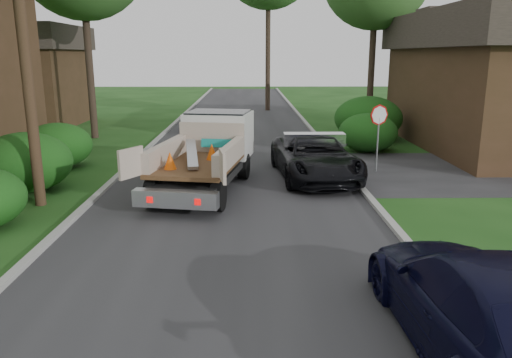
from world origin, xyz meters
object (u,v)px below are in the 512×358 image
Objects in this scene: flatbed_truck at (211,147)px; navy_suv at (483,304)px; stop_sign at (379,124)px; utility_pole at (21,17)px; house_left_far at (16,74)px; black_pickup at (315,157)px.

navy_suv is (4.55, -9.88, -0.48)m from flatbed_truck.
flatbed_truck is at bearing -164.76° from stop_sign.
flatbed_truck is 10.89m from navy_suv.
utility_pole is at bearing -40.49° from navy_suv.
utility_pole is 12.71m from navy_suv.
navy_suv is (17.30, -24.50, -2.28)m from house_left_far.
house_left_far is 19.48m from flatbed_truck.
stop_sign is 6.18m from flatbed_truck.
navy_suv is at bearing -89.50° from black_pickup.
flatbed_truck is at bearing -48.90° from house_left_far.
stop_sign is 0.46× the size of navy_suv.
utility_pole is (-10.68, -4.02, 3.40)m from stop_sign.
stop_sign is at bearing 20.62° from utility_pole.
black_pickup is (8.28, 3.07, -4.42)m from utility_pole.
utility_pole is at bearing -164.59° from black_pickup.
stop_sign is at bearing -98.56° from navy_suv.
navy_suv is at bearing -55.01° from flatbed_truck.
utility_pole is 18.93m from house_left_far.
utility_pole is 1.85× the size of black_pickup.
black_pickup is at bearing -40.56° from house_left_far.
utility_pole reaches higher than stop_sign.
flatbed_truck is (12.75, -14.62, -1.80)m from house_left_far.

